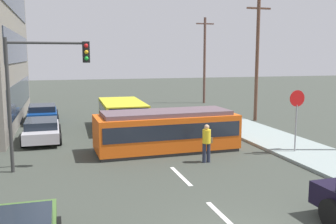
{
  "coord_description": "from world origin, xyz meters",
  "views": [
    {
      "loc": [
        -4.39,
        -7.46,
        4.56
      ],
      "look_at": [
        0.26,
        8.65,
        2.11
      ],
      "focal_mm": 40.77,
      "sensor_mm": 36.0,
      "label": 1
    }
  ],
  "objects_px": {
    "streetcar_tram": "(166,130)",
    "parked_sedan_mid": "(42,130)",
    "stop_sign": "(297,108)",
    "traffic_light_mast": "(41,78)",
    "parked_sedan_far": "(43,113)",
    "city_bus": "(122,113)",
    "pedestrian_crossing": "(207,141)",
    "utility_pole_mid": "(257,59)",
    "utility_pole_far": "(205,59)"
  },
  "relations": [
    {
      "from": "utility_pole_mid",
      "to": "parked_sedan_far",
      "type": "bearing_deg",
      "value": 165.46
    },
    {
      "from": "city_bus",
      "to": "stop_sign",
      "type": "distance_m",
      "value": 10.94
    },
    {
      "from": "parked_sedan_mid",
      "to": "utility_pole_far",
      "type": "bearing_deg",
      "value": 42.59
    },
    {
      "from": "streetcar_tram",
      "to": "parked_sedan_far",
      "type": "relative_size",
      "value": 1.58
    },
    {
      "from": "city_bus",
      "to": "stop_sign",
      "type": "xyz_separation_m",
      "value": [
        6.77,
        -8.52,
        1.18
      ]
    },
    {
      "from": "parked_sedan_far",
      "to": "city_bus",
      "type": "bearing_deg",
      "value": -41.06
    },
    {
      "from": "pedestrian_crossing",
      "to": "parked_sedan_mid",
      "type": "height_order",
      "value": "pedestrian_crossing"
    },
    {
      "from": "streetcar_tram",
      "to": "parked_sedan_mid",
      "type": "relative_size",
      "value": 1.52
    },
    {
      "from": "streetcar_tram",
      "to": "utility_pole_far",
      "type": "relative_size",
      "value": 0.83
    },
    {
      "from": "parked_sedan_mid",
      "to": "parked_sedan_far",
      "type": "height_order",
      "value": "same"
    },
    {
      "from": "stop_sign",
      "to": "parked_sedan_mid",
      "type": "bearing_deg",
      "value": 151.47
    },
    {
      "from": "parked_sedan_mid",
      "to": "utility_pole_mid",
      "type": "relative_size",
      "value": 0.53
    },
    {
      "from": "streetcar_tram",
      "to": "traffic_light_mast",
      "type": "bearing_deg",
      "value": -163.29
    },
    {
      "from": "streetcar_tram",
      "to": "parked_sedan_far",
      "type": "xyz_separation_m",
      "value": [
        -6.1,
        10.53,
        -0.39
      ]
    },
    {
      "from": "pedestrian_crossing",
      "to": "parked_sedan_far",
      "type": "xyz_separation_m",
      "value": [
        -7.21,
        13.02,
        -0.32
      ]
    },
    {
      "from": "city_bus",
      "to": "utility_pole_mid",
      "type": "bearing_deg",
      "value": 3.13
    },
    {
      "from": "parked_sedan_mid",
      "to": "traffic_light_mast",
      "type": "height_order",
      "value": "traffic_light_mast"
    },
    {
      "from": "pedestrian_crossing",
      "to": "parked_sedan_far",
      "type": "height_order",
      "value": "pedestrian_crossing"
    },
    {
      "from": "streetcar_tram",
      "to": "parked_sedan_mid",
      "type": "distance_m",
      "value": 7.13
    },
    {
      "from": "streetcar_tram",
      "to": "parked_sedan_far",
      "type": "distance_m",
      "value": 12.18
    },
    {
      "from": "parked_sedan_far",
      "to": "stop_sign",
      "type": "distance_m",
      "value": 17.47
    },
    {
      "from": "pedestrian_crossing",
      "to": "utility_pole_far",
      "type": "distance_m",
      "value": 21.74
    },
    {
      "from": "pedestrian_crossing",
      "to": "parked_sedan_far",
      "type": "relative_size",
      "value": 0.38
    },
    {
      "from": "parked_sedan_far",
      "to": "traffic_light_mast",
      "type": "bearing_deg",
      "value": -87.58
    },
    {
      "from": "stop_sign",
      "to": "traffic_light_mast",
      "type": "bearing_deg",
      "value": 176.74
    },
    {
      "from": "streetcar_tram",
      "to": "traffic_light_mast",
      "type": "relative_size",
      "value": 1.3
    },
    {
      "from": "utility_pole_mid",
      "to": "utility_pole_far",
      "type": "distance_m",
      "value": 10.81
    },
    {
      "from": "utility_pole_far",
      "to": "utility_pole_mid",
      "type": "bearing_deg",
      "value": -91.67
    },
    {
      "from": "streetcar_tram",
      "to": "stop_sign",
      "type": "bearing_deg",
      "value": -22.35
    },
    {
      "from": "city_bus",
      "to": "stop_sign",
      "type": "height_order",
      "value": "stop_sign"
    },
    {
      "from": "parked_sedan_mid",
      "to": "traffic_light_mast",
      "type": "distance_m",
      "value": 6.44
    },
    {
      "from": "streetcar_tram",
      "to": "utility_pole_mid",
      "type": "relative_size",
      "value": 0.81
    },
    {
      "from": "city_bus",
      "to": "streetcar_tram",
      "type": "bearing_deg",
      "value": -79.65
    },
    {
      "from": "traffic_light_mast",
      "to": "utility_pole_far",
      "type": "relative_size",
      "value": 0.64
    },
    {
      "from": "pedestrian_crossing",
      "to": "stop_sign",
      "type": "relative_size",
      "value": 0.58
    },
    {
      "from": "streetcar_tram",
      "to": "city_bus",
      "type": "bearing_deg",
      "value": 100.35
    },
    {
      "from": "city_bus",
      "to": "utility_pole_far",
      "type": "relative_size",
      "value": 0.67
    },
    {
      "from": "parked_sedan_far",
      "to": "utility_pole_far",
      "type": "xyz_separation_m",
      "value": [
        14.96,
        7.01,
        3.69
      ]
    },
    {
      "from": "streetcar_tram",
      "to": "stop_sign",
      "type": "height_order",
      "value": "stop_sign"
    },
    {
      "from": "city_bus",
      "to": "traffic_light_mast",
      "type": "distance_m",
      "value": 9.45
    },
    {
      "from": "pedestrian_crossing",
      "to": "parked_sedan_far",
      "type": "bearing_deg",
      "value": 118.97
    },
    {
      "from": "traffic_light_mast",
      "to": "utility_pole_far",
      "type": "height_order",
      "value": "utility_pole_far"
    },
    {
      "from": "pedestrian_crossing",
      "to": "utility_pole_far",
      "type": "height_order",
      "value": "utility_pole_far"
    },
    {
      "from": "stop_sign",
      "to": "traffic_light_mast",
      "type": "xyz_separation_m",
      "value": [
        -11.22,
        0.64,
        1.52
      ]
    },
    {
      "from": "parked_sedan_mid",
      "to": "pedestrian_crossing",
      "type": "bearing_deg",
      "value": -42.59
    },
    {
      "from": "parked_sedan_mid",
      "to": "stop_sign",
      "type": "bearing_deg",
      "value": -28.53
    },
    {
      "from": "city_bus",
      "to": "utility_pole_far",
      "type": "distance_m",
      "value": 15.47
    },
    {
      "from": "parked_sedan_far",
      "to": "utility_pole_far",
      "type": "relative_size",
      "value": 0.53
    },
    {
      "from": "pedestrian_crossing",
      "to": "utility_pole_mid",
      "type": "distance_m",
      "value": 12.34
    },
    {
      "from": "utility_pole_mid",
      "to": "streetcar_tram",
      "type": "bearing_deg",
      "value": -141.76
    }
  ]
}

